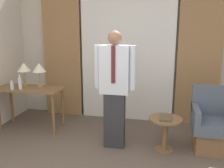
{
  "coord_description": "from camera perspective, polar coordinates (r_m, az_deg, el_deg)",
  "views": [
    {
      "loc": [
        0.69,
        -1.73,
        1.76
      ],
      "look_at": [
        0.0,
        1.49,
        0.99
      ],
      "focal_mm": 40.0,
      "sensor_mm": 36.0,
      "label": 1
    }
  ],
  "objects": [
    {
      "name": "curtain_sheer_center",
      "position": [
        4.63,
        3.46,
        7.33
      ],
      "size": [
        1.72,
        0.06,
        2.58
      ],
      "color": "white",
      "rests_on": "ground_plane"
    },
    {
      "name": "curtain_drape_left",
      "position": [
        4.98,
        -11.29,
        7.51
      ],
      "size": [
        0.74,
        0.06,
        2.58
      ],
      "color": "#997047",
      "rests_on": "ground_plane"
    },
    {
      "name": "book",
      "position": [
        3.57,
        12.09,
        -7.56
      ],
      "size": [
        0.16,
        0.24,
        0.03
      ],
      "color": "brown",
      "rests_on": "side_table"
    },
    {
      "name": "bottle_near_edge",
      "position": [
        4.45,
        -21.91,
        -0.33
      ],
      "size": [
        0.06,
        0.06,
        0.17
      ],
      "color": "silver",
      "rests_on": "desk"
    },
    {
      "name": "curtain_drape_right",
      "position": [
        4.61,
        19.38,
        6.6
      ],
      "size": [
        0.74,
        0.06,
        2.58
      ],
      "color": "#997047",
      "rests_on": "ground_plane"
    },
    {
      "name": "side_table",
      "position": [
        3.66,
        12.01,
        -9.93
      ],
      "size": [
        0.47,
        0.47,
        0.5
      ],
      "color": "brown",
      "rests_on": "ground_plane"
    },
    {
      "name": "desk",
      "position": [
        4.52,
        -18.23,
        -2.3
      ],
      "size": [
        1.13,
        0.5,
        0.73
      ],
      "color": "brown",
      "rests_on": "ground_plane"
    },
    {
      "name": "bottle_by_lamp",
      "position": [
        4.42,
        -20.29,
        0.22
      ],
      "size": [
        0.06,
        0.06,
        0.26
      ],
      "color": "silver",
      "rests_on": "desk"
    },
    {
      "name": "wall_back",
      "position": [
        4.75,
        3.71,
        8.2
      ],
      "size": [
        10.0,
        0.06,
        2.7
      ],
      "color": "beige",
      "rests_on": "ground_plane"
    },
    {
      "name": "table_lamp_right",
      "position": [
        4.45,
        -16.29,
        3.36
      ],
      "size": [
        0.23,
        0.23,
        0.41
      ],
      "color": "#9E7F47",
      "rests_on": "desk"
    },
    {
      "name": "armchair",
      "position": [
        3.91,
        22.17,
        -9.02
      ],
      "size": [
        0.6,
        0.57,
        0.91
      ],
      "color": "brown",
      "rests_on": "ground_plane"
    },
    {
      "name": "table_lamp_left",
      "position": [
        4.6,
        -19.45,
        3.43
      ],
      "size": [
        0.23,
        0.23,
        0.41
      ],
      "color": "#9E7F47",
      "rests_on": "desk"
    },
    {
      "name": "person",
      "position": [
        3.53,
        0.61,
        -0.4
      ],
      "size": [
        0.59,
        0.2,
        1.7
      ],
      "color": "#2D2D33",
      "rests_on": "ground_plane"
    }
  ]
}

